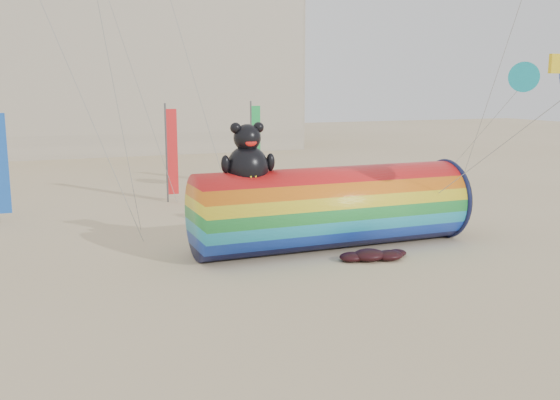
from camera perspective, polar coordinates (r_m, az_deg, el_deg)
name	(u,v)px	position (r m, az deg, el deg)	size (l,w,h in m)	color
ground	(283,286)	(19.36, 0.29, -7.85)	(160.00, 160.00, 0.00)	#CCB58C
windsock_assembly	(331,205)	(23.61, 4.72, -0.49)	(10.61, 3.23, 4.89)	red
kite_handler	(349,223)	(23.94, 6.34, -2.07)	(0.67, 0.44, 1.85)	#525659
fabric_bundle	(373,255)	(22.37, 8.54, -4.99)	(2.62, 1.35, 0.41)	#33090E
festival_banners	(155,152)	(33.58, -11.36, 4.31)	(14.68, 5.65, 5.20)	#59595E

